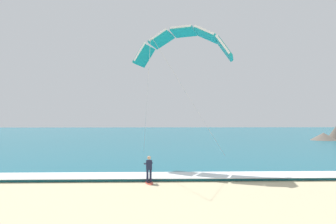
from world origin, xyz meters
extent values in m
cube|color=#146075|center=(0.00, 74.41, 0.10)|extent=(200.00, 120.00, 0.20)
cube|color=white|center=(0.00, 15.41, 0.22)|extent=(200.00, 2.49, 0.04)
ellipsoid|color=#E04C38|center=(1.23, 13.92, 0.03)|extent=(0.75, 1.46, 0.05)
cube|color=black|center=(1.23, 14.17, 0.07)|extent=(0.17, 0.10, 0.04)
cube|color=black|center=(1.23, 13.68, 0.07)|extent=(0.17, 0.10, 0.04)
cylinder|color=#191E38|center=(1.13, 13.90, 0.42)|extent=(0.14, 0.14, 0.84)
cylinder|color=#191E38|center=(1.33, 13.95, 0.42)|extent=(0.14, 0.14, 0.84)
cube|color=#191E38|center=(1.23, 13.92, 1.14)|extent=(0.38, 0.27, 0.60)
sphere|color=tan|center=(1.23, 13.92, 1.58)|extent=(0.22, 0.22, 0.22)
cylinder|color=#191E38|center=(1.02, 14.04, 1.19)|extent=(0.21, 0.51, 0.22)
cylinder|color=#191E38|center=(1.37, 14.12, 1.19)|extent=(0.21, 0.51, 0.22)
cylinder|color=black|center=(1.14, 14.29, 1.19)|extent=(0.54, 0.16, 0.04)
cube|color=#3F3F42|center=(1.20, 14.04, 0.92)|extent=(0.14, 0.11, 0.10)
cube|color=teal|center=(6.91, 18.13, 9.37)|extent=(1.57, 1.94, 1.83)
cube|color=white|center=(6.64, 17.53, 9.57)|extent=(1.13, 0.68, 1.57)
cube|color=teal|center=(5.63, 18.98, 10.67)|extent=(2.12, 2.10, 1.33)
cube|color=white|center=(5.36, 18.38, 10.87)|extent=(1.60, 0.87, 1.01)
cube|color=teal|center=(3.89, 19.86, 11.14)|extent=(2.33, 2.17, 0.53)
cube|color=white|center=(3.62, 19.26, 11.34)|extent=(1.73, 0.97, 0.21)
cube|color=teal|center=(2.07, 20.57, 10.67)|extent=(2.32, 2.07, 1.33)
cube|color=white|center=(1.80, 19.97, 10.87)|extent=(1.61, 0.91, 1.01)
cube|color=teal|center=(0.59, 20.96, 9.37)|extent=(1.96, 1.83, 1.83)
cube|color=white|center=(0.32, 20.36, 9.57)|extent=(1.17, 0.70, 1.57)
cylinder|color=#B2B2B7|center=(4.11, 16.21, 5.29)|extent=(5.61, 3.86, 8.18)
cylinder|color=#B2B2B7|center=(0.95, 17.63, 5.29)|extent=(0.75, 6.68, 8.18)
cone|color=#665B51|center=(31.18, 50.08, 0.76)|extent=(5.17, 5.17, 1.52)
camera|label=1|loc=(1.78, -6.33, 4.03)|focal=34.51mm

